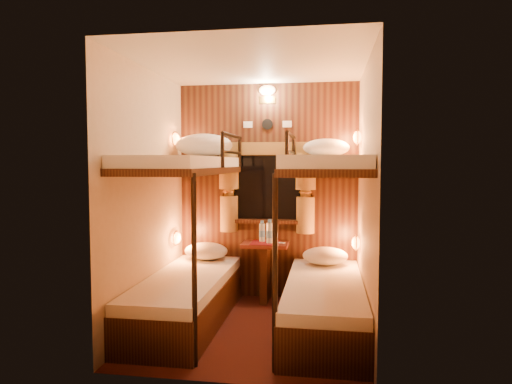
% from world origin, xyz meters
% --- Properties ---
extents(floor, '(2.10, 2.10, 0.00)m').
position_xyz_m(floor, '(0.00, 0.00, 0.00)').
color(floor, '#3D1110').
rests_on(floor, ground).
extents(ceiling, '(2.10, 2.10, 0.00)m').
position_xyz_m(ceiling, '(0.00, 0.00, 2.40)').
color(ceiling, silver).
rests_on(ceiling, wall_back).
extents(wall_back, '(2.40, 0.00, 2.40)m').
position_xyz_m(wall_back, '(0.00, 1.05, 1.20)').
color(wall_back, '#C6B293').
rests_on(wall_back, floor).
extents(wall_front, '(2.40, 0.00, 2.40)m').
position_xyz_m(wall_front, '(0.00, -1.05, 1.20)').
color(wall_front, '#C6B293').
rests_on(wall_front, floor).
extents(wall_left, '(0.00, 2.40, 2.40)m').
position_xyz_m(wall_left, '(-1.00, 0.00, 1.20)').
color(wall_left, '#C6B293').
rests_on(wall_left, floor).
extents(wall_right, '(0.00, 2.40, 2.40)m').
position_xyz_m(wall_right, '(1.00, 0.00, 1.20)').
color(wall_right, '#C6B293').
rests_on(wall_right, floor).
extents(back_panel, '(2.00, 0.03, 2.40)m').
position_xyz_m(back_panel, '(0.00, 1.04, 1.20)').
color(back_panel, black).
rests_on(back_panel, floor).
extents(bunk_left, '(0.72, 1.90, 1.82)m').
position_xyz_m(bunk_left, '(-0.65, 0.07, 0.56)').
color(bunk_left, black).
rests_on(bunk_left, floor).
extents(bunk_right, '(0.72, 1.90, 1.82)m').
position_xyz_m(bunk_right, '(0.65, 0.07, 0.56)').
color(bunk_right, black).
rests_on(bunk_right, floor).
extents(window, '(1.00, 0.12, 0.79)m').
position_xyz_m(window, '(0.00, 1.00, 1.18)').
color(window, black).
rests_on(window, back_panel).
extents(curtains, '(1.10, 0.22, 1.00)m').
position_xyz_m(curtains, '(0.00, 0.97, 1.26)').
color(curtains, olive).
rests_on(curtains, back_panel).
extents(back_fixtures, '(0.54, 0.09, 0.48)m').
position_xyz_m(back_fixtures, '(0.00, 1.00, 2.25)').
color(back_fixtures, black).
rests_on(back_fixtures, back_panel).
extents(reading_lamps, '(2.00, 0.20, 1.25)m').
position_xyz_m(reading_lamps, '(-0.00, 0.70, 1.24)').
color(reading_lamps, orange).
rests_on(reading_lamps, wall_left).
extents(table, '(0.50, 0.34, 0.66)m').
position_xyz_m(table, '(0.00, 0.85, 0.41)').
color(table, '#5E1515').
rests_on(table, floor).
extents(bottle_left, '(0.07, 0.07, 0.24)m').
position_xyz_m(bottle_left, '(-0.04, 0.91, 0.75)').
color(bottle_left, '#99BFE5').
rests_on(bottle_left, table).
extents(bottle_right, '(0.08, 0.08, 0.26)m').
position_xyz_m(bottle_right, '(0.05, 0.82, 0.76)').
color(bottle_right, '#99BFE5').
rests_on(bottle_right, table).
extents(sachet_a, '(0.09, 0.08, 0.01)m').
position_xyz_m(sachet_a, '(0.17, 0.86, 0.65)').
color(sachet_a, silver).
rests_on(sachet_a, table).
extents(sachet_b, '(0.08, 0.06, 0.01)m').
position_xyz_m(sachet_b, '(0.09, 0.87, 0.65)').
color(sachet_b, silver).
rests_on(sachet_b, table).
extents(pillow_lower_left, '(0.48, 0.34, 0.19)m').
position_xyz_m(pillow_lower_left, '(-0.65, 0.79, 0.55)').
color(pillow_lower_left, silver).
rests_on(pillow_lower_left, bunk_left).
extents(pillow_lower_right, '(0.47, 0.34, 0.19)m').
position_xyz_m(pillow_lower_right, '(0.65, 0.73, 0.55)').
color(pillow_lower_right, silver).
rests_on(pillow_lower_right, bunk_right).
extents(pillow_upper_left, '(0.63, 0.45, 0.25)m').
position_xyz_m(pillow_upper_left, '(-0.65, 0.73, 1.71)').
color(pillow_upper_left, silver).
rests_on(pillow_upper_left, bunk_left).
extents(pillow_upper_right, '(0.48, 0.34, 0.19)m').
position_xyz_m(pillow_upper_right, '(0.65, 0.79, 1.68)').
color(pillow_upper_right, silver).
rests_on(pillow_upper_right, bunk_right).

